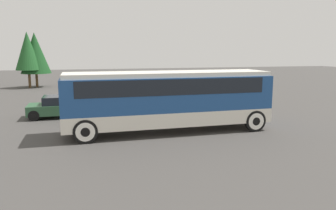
% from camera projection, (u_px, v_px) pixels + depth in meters
% --- Properties ---
extents(ground_plane, '(120.00, 120.00, 0.00)m').
position_uv_depth(ground_plane, '(168.00, 131.00, 16.73)').
color(ground_plane, '#423F3D').
extents(tour_bus, '(10.33, 2.62, 3.04)m').
position_uv_depth(tour_bus, '(170.00, 96.00, 16.45)').
color(tour_bus, silver).
rests_on(tour_bus, ground_plane).
extents(parked_car_near, '(4.56, 1.94, 1.33)m').
position_uv_depth(parked_car_near, '(66.00, 106.00, 20.35)').
color(parked_car_near, '#2D5638').
rests_on(parked_car_near, ground_plane).
extents(parked_car_mid, '(4.05, 1.83, 1.39)m').
position_uv_depth(parked_car_mid, '(195.00, 99.00, 23.01)').
color(parked_car_mid, maroon).
rests_on(parked_car_mid, ground_plane).
extents(parked_car_far, '(4.49, 1.88, 1.33)m').
position_uv_depth(parked_car_far, '(100.00, 98.00, 23.77)').
color(parked_car_far, '#BCBCC1').
rests_on(parked_car_far, ground_plane).
extents(tree_left, '(3.28, 3.28, 6.10)m').
position_uv_depth(tree_left, '(35.00, 53.00, 36.63)').
color(tree_left, brown).
rests_on(tree_left, ground_plane).
extents(tree_center, '(2.72, 2.72, 6.16)m').
position_uv_depth(tree_center, '(28.00, 51.00, 35.79)').
color(tree_center, brown).
rests_on(tree_center, ground_plane).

